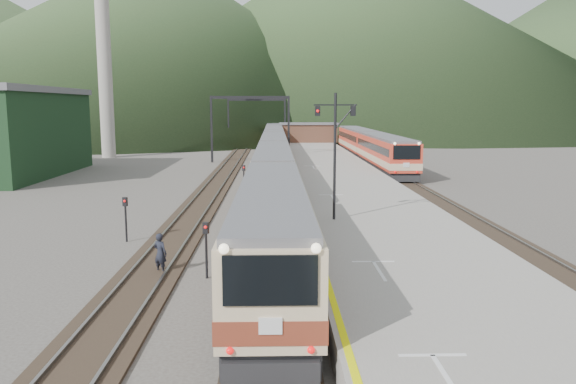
{
  "coord_description": "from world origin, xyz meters",
  "views": [
    {
      "loc": [
        0.12,
        -13.13,
        6.78
      ],
      "look_at": [
        0.85,
        18.0,
        2.0
      ],
      "focal_mm": 35.0,
      "sensor_mm": 36.0,
      "label": 1
    }
  ],
  "objects_px": {
    "worker": "(160,253)",
    "second_train": "(369,146)",
    "main_train": "(274,154)",
    "signal_mast": "(335,143)"
  },
  "relations": [
    {
      "from": "main_train",
      "to": "worker",
      "type": "bearing_deg",
      "value": -97.24
    },
    {
      "from": "signal_mast",
      "to": "worker",
      "type": "distance_m",
      "value": 10.61
    },
    {
      "from": "second_train",
      "to": "signal_mast",
      "type": "bearing_deg",
      "value": -102.0
    },
    {
      "from": "second_train",
      "to": "worker",
      "type": "relative_size",
      "value": 23.34
    },
    {
      "from": "main_train",
      "to": "signal_mast",
      "type": "bearing_deg",
      "value": -84.0
    },
    {
      "from": "signal_mast",
      "to": "main_train",
      "type": "bearing_deg",
      "value": 96.0
    },
    {
      "from": "second_train",
      "to": "main_train",
      "type": "bearing_deg",
      "value": -141.42
    },
    {
      "from": "main_train",
      "to": "worker",
      "type": "relative_size",
      "value": 54.99
    },
    {
      "from": "worker",
      "to": "second_train",
      "type": "bearing_deg",
      "value": -81.36
    },
    {
      "from": "signal_mast",
      "to": "worker",
      "type": "bearing_deg",
      "value": -142.3
    }
  ]
}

